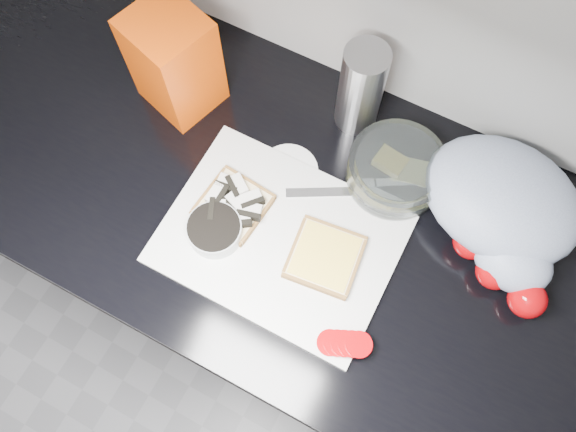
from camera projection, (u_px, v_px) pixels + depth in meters
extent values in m
cube|color=black|center=(334.00, 296.00, 1.43)|extent=(3.50, 0.60, 0.86)
cube|color=black|center=(353.00, 238.00, 1.01)|extent=(3.50, 0.64, 0.04)
cube|color=silver|center=(280.00, 239.00, 0.99)|extent=(0.40, 0.30, 0.01)
cube|color=beige|center=(233.00, 205.00, 0.99)|extent=(0.12, 0.12, 0.01)
cube|color=silver|center=(229.00, 183.00, 1.00)|extent=(0.04, 0.03, 0.01)
cube|color=black|center=(229.00, 183.00, 1.00)|extent=(0.04, 0.01, 0.02)
cube|color=silver|center=(239.00, 185.00, 0.99)|extent=(0.04, 0.04, 0.01)
cube|color=black|center=(239.00, 185.00, 0.99)|extent=(0.04, 0.03, 0.02)
cube|color=silver|center=(251.00, 199.00, 0.98)|extent=(0.04, 0.04, 0.01)
cube|color=black|center=(251.00, 199.00, 0.98)|extent=(0.03, 0.04, 0.02)
cube|color=silver|center=(216.00, 194.00, 0.98)|extent=(0.02, 0.04, 0.01)
cube|color=black|center=(216.00, 194.00, 0.98)|extent=(0.01, 0.04, 0.02)
cube|color=silver|center=(235.00, 204.00, 0.98)|extent=(0.04, 0.03, 0.01)
cube|color=black|center=(235.00, 204.00, 0.98)|extent=(0.04, 0.02, 0.02)
cube|color=silver|center=(239.00, 218.00, 0.97)|extent=(0.04, 0.04, 0.01)
cube|color=black|center=(239.00, 218.00, 0.97)|extent=(0.04, 0.03, 0.02)
cube|color=silver|center=(219.00, 211.00, 0.97)|extent=(0.04, 0.04, 0.01)
cube|color=black|center=(219.00, 211.00, 0.97)|extent=(0.03, 0.04, 0.02)
cube|color=silver|center=(250.00, 210.00, 0.97)|extent=(0.04, 0.03, 0.01)
cube|color=black|center=(250.00, 210.00, 0.97)|extent=(0.04, 0.02, 0.02)
cube|color=beige|center=(325.00, 257.00, 0.96)|extent=(0.13, 0.13, 0.02)
cube|color=yellow|center=(325.00, 256.00, 0.95)|extent=(0.11, 0.11, 0.00)
cylinder|color=#AA0308|center=(330.00, 343.00, 0.91)|extent=(0.05, 0.05, 0.01)
cylinder|color=#AA0308|center=(337.00, 343.00, 0.91)|extent=(0.05, 0.05, 0.01)
cylinder|color=#AA0308|center=(344.00, 344.00, 0.91)|extent=(0.05, 0.05, 0.01)
cylinder|color=#AA0308|center=(352.00, 344.00, 0.90)|extent=(0.05, 0.05, 0.01)
cylinder|color=#AA0308|center=(359.00, 344.00, 0.90)|extent=(0.06, 0.06, 0.01)
cube|color=silver|center=(329.00, 192.00, 1.01)|extent=(0.14, 0.09, 0.00)
cube|color=silver|center=(393.00, 190.00, 1.01)|extent=(0.07, 0.05, 0.01)
cylinder|color=#AFB4B4|center=(215.00, 231.00, 0.97)|extent=(0.10, 0.10, 0.05)
cylinder|color=black|center=(214.00, 227.00, 0.95)|extent=(0.09, 0.09, 0.01)
cylinder|color=white|center=(288.00, 171.00, 1.04)|extent=(0.13, 0.13, 0.01)
cylinder|color=silver|center=(395.00, 171.00, 1.00)|extent=(0.17, 0.17, 0.07)
cube|color=yellow|center=(388.00, 168.00, 1.01)|extent=(0.06, 0.05, 0.04)
cube|color=#DCD083|center=(409.00, 179.00, 1.01)|extent=(0.07, 0.06, 0.01)
cube|color=#D93703|center=(174.00, 62.00, 1.01)|extent=(0.16, 0.16, 0.21)
cylinder|color=#B6B6BB|center=(361.00, 89.00, 0.99)|extent=(0.08, 0.08, 0.19)
ellipsoid|color=#A2B2C8|center=(502.00, 199.00, 0.95)|extent=(0.30, 0.26, 0.12)
ellipsoid|color=#A2B2C8|center=(513.00, 260.00, 0.93)|extent=(0.15, 0.13, 0.09)
sphere|color=#AA0308|center=(495.00, 271.00, 0.94)|extent=(0.06, 0.06, 0.06)
sphere|color=#AA0308|center=(527.00, 299.00, 0.92)|extent=(0.06, 0.06, 0.06)
sphere|color=#AA0308|center=(472.00, 241.00, 0.96)|extent=(0.06, 0.06, 0.06)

